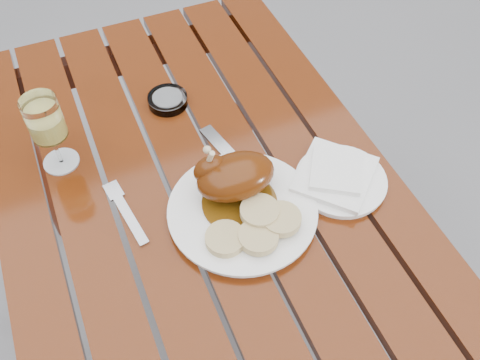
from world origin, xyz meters
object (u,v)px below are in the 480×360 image
at_px(table, 205,270).
at_px(side_plate, 341,181).
at_px(wine_glass, 50,134).
at_px(dinner_plate, 242,211).
at_px(ashtray, 168,100).

relative_size(table, side_plate, 6.34).
distance_m(wine_glass, side_plate, 0.60).
height_order(dinner_plate, ashtray, ashtray).
distance_m(dinner_plate, wine_glass, 0.42).
bearing_deg(dinner_plate, side_plate, -1.85).
bearing_deg(table, ashtray, 85.15).
distance_m(table, side_plate, 0.49).
relative_size(table, dinner_plate, 4.05).
height_order(table, dinner_plate, dinner_plate).
distance_m(wine_glass, ashtray, 0.29).
xyz_separation_m(dinner_plate, side_plate, (0.22, -0.01, -0.00)).
bearing_deg(dinner_plate, wine_glass, 137.84).
distance_m(table, ashtray, 0.46).
bearing_deg(ashtray, dinner_plate, -84.06).
bearing_deg(table, dinner_plate, -63.00).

